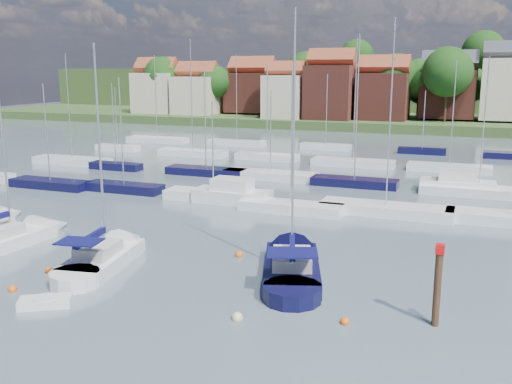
% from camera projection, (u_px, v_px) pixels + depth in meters
% --- Properties ---
extents(ground, '(260.00, 260.00, 0.00)m').
position_uv_depth(ground, '(340.00, 170.00, 67.77)').
color(ground, '#3F4B55').
rests_on(ground, ground).
extents(sailboat_left, '(3.58, 10.64, 14.26)m').
position_uv_depth(sailboat_left, '(20.00, 237.00, 39.67)').
color(sailboat_left, silver).
rests_on(sailboat_left, ground).
extents(sailboat_centre, '(4.50, 10.87, 14.40)m').
position_uv_depth(sailboat_centre, '(111.00, 254.00, 35.89)').
color(sailboat_centre, silver).
rests_on(sailboat_centre, ground).
extents(sailboat_navy, '(6.57, 12.21, 16.36)m').
position_uv_depth(sailboat_navy, '(292.00, 261.00, 34.62)').
color(sailboat_navy, black).
rests_on(sailboat_navy, ground).
extents(tender, '(2.83, 2.35, 0.56)m').
position_uv_depth(tender, '(45.00, 302.00, 28.92)').
color(tender, silver).
rests_on(tender, ground).
extents(timber_piling, '(0.40, 0.40, 6.23)m').
position_uv_depth(timber_piling, '(436.00, 306.00, 26.56)').
color(timber_piling, '#4C331E').
rests_on(timber_piling, ground).
extents(buoy_b, '(0.50, 0.50, 0.50)m').
position_uv_depth(buoy_b, '(13.00, 291.00, 30.89)').
color(buoy_b, '#D85914').
rests_on(buoy_b, ground).
extents(buoy_c, '(0.46, 0.46, 0.46)m').
position_uv_depth(buoy_c, '(49.00, 272.00, 33.78)').
color(buoy_c, '#D85914').
rests_on(buoy_c, ground).
extents(buoy_d, '(0.54, 0.54, 0.54)m').
position_uv_depth(buoy_d, '(237.00, 320.00, 27.39)').
color(buoy_d, beige).
rests_on(buoy_d, ground).
extents(buoy_e, '(0.54, 0.54, 0.54)m').
position_uv_depth(buoy_e, '(239.00, 256.00, 36.63)').
color(buoy_e, '#D85914').
rests_on(buoy_e, ground).
extents(buoy_f, '(0.46, 0.46, 0.46)m').
position_uv_depth(buoy_f, '(345.00, 324.00, 26.95)').
color(buoy_f, '#D85914').
rests_on(buoy_f, ground).
extents(marina_field, '(79.62, 41.41, 15.93)m').
position_uv_depth(marina_field, '(347.00, 175.00, 62.58)').
color(marina_field, silver).
rests_on(marina_field, ground).
extents(far_shore_town, '(212.46, 90.00, 22.27)m').
position_uv_depth(far_shore_town, '(427.00, 97.00, 150.62)').
color(far_shore_town, '#3A4924').
rests_on(far_shore_town, ground).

